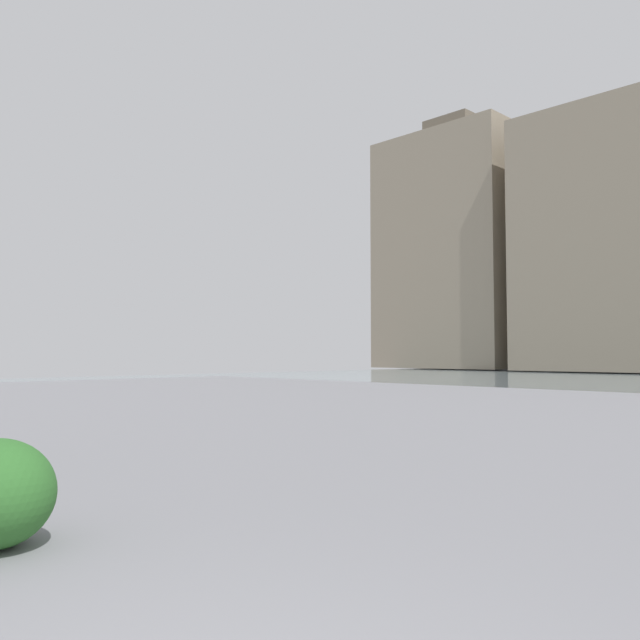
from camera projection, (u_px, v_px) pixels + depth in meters
name	position (u px, v px, depth m)	size (l,w,h in m)	color
building_annex	(619.00, 243.00, 62.15)	(15.99, 14.26, 24.51)	gray
building_highrise	(454.00, 251.00, 75.01)	(16.45, 10.47, 29.12)	gray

